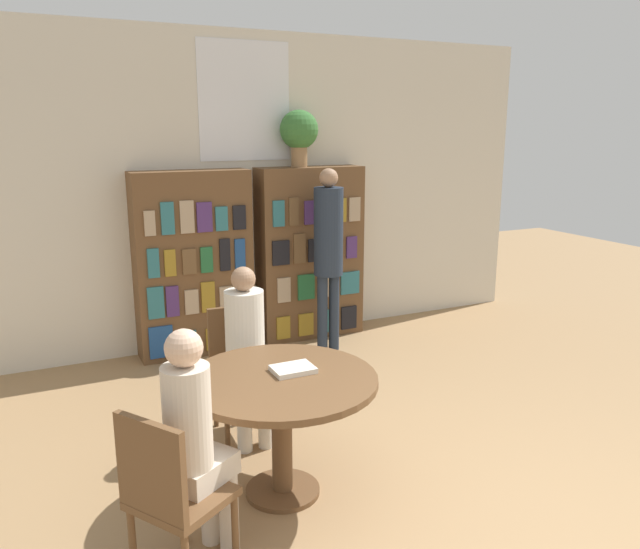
# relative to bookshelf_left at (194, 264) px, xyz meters

# --- Properties ---
(wall_back) EXTENTS (6.40, 0.07, 3.00)m
(wall_back) POSITION_rel_bookshelf_left_xyz_m (0.60, 0.19, 0.64)
(wall_back) COLOR beige
(wall_back) RESTS_ON ground_plane
(bookshelf_left) EXTENTS (1.08, 0.34, 1.73)m
(bookshelf_left) POSITION_rel_bookshelf_left_xyz_m (0.00, 0.00, 0.00)
(bookshelf_left) COLOR brown
(bookshelf_left) RESTS_ON ground_plane
(bookshelf_right) EXTENTS (1.08, 0.34, 1.73)m
(bookshelf_right) POSITION_rel_bookshelf_left_xyz_m (1.20, 0.00, 0.00)
(bookshelf_right) COLOR brown
(bookshelf_right) RESTS_ON ground_plane
(flower_vase) EXTENTS (0.37, 0.37, 0.54)m
(flower_vase) POSITION_rel_bookshelf_left_xyz_m (1.09, 0.00, 1.20)
(flower_vase) COLOR #997047
(flower_vase) RESTS_ON bookshelf_right
(reading_table) EXTENTS (1.11, 1.11, 0.73)m
(reading_table) POSITION_rel_bookshelf_left_xyz_m (-0.16, -2.56, -0.26)
(reading_table) COLOR brown
(reading_table) RESTS_ON ground_plane
(chair_near_camera) EXTENTS (0.55, 0.55, 0.88)m
(chair_near_camera) POSITION_rel_bookshelf_left_xyz_m (-0.91, -3.04, -0.37)
(chair_near_camera) COLOR brown
(chair_near_camera) RESTS_ON ground_plane
(chair_left_side) EXTENTS (0.42, 0.42, 0.88)m
(chair_left_side) POSITION_rel_bookshelf_left_xyz_m (-0.11, -1.67, -0.37)
(chair_left_side) COLOR brown
(chair_left_side) RESTS_ON ground_plane
(seated_reader_left) EXTENTS (0.28, 0.38, 1.22)m
(seated_reader_left) POSITION_rel_bookshelf_left_xyz_m (-0.12, -1.85, -0.17)
(seated_reader_left) COLOR silver
(seated_reader_left) RESTS_ON ground_plane
(seated_reader_right) EXTENTS (0.39, 0.36, 1.23)m
(seated_reader_right) POSITION_rel_bookshelf_left_xyz_m (-0.76, -2.94, -0.18)
(seated_reader_right) COLOR beige
(seated_reader_right) RESTS_ON ground_plane
(librarian_standing) EXTENTS (0.27, 0.54, 1.75)m
(librarian_standing) POSITION_rel_bookshelf_left_xyz_m (1.16, -0.50, 0.20)
(librarian_standing) COLOR #232D3D
(librarian_standing) RESTS_ON ground_plane
(open_book_on_table) EXTENTS (0.24, 0.18, 0.03)m
(open_book_on_table) POSITION_rel_bookshelf_left_xyz_m (-0.07, -2.52, -0.11)
(open_book_on_table) COLOR silver
(open_book_on_table) RESTS_ON reading_table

